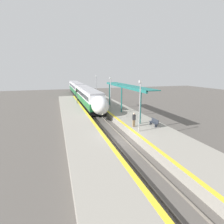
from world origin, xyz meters
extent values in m
plane|color=#56514C|center=(0.00, 0.00, 0.00)|extent=(120.00, 120.00, 0.00)
cube|color=slate|center=(-0.72, 0.00, 0.07)|extent=(0.08, 90.00, 0.15)
cube|color=slate|center=(0.72, 0.00, 0.07)|extent=(0.08, 90.00, 0.15)
cube|color=black|center=(0.00, 20.10, 0.66)|extent=(2.38, 18.16, 0.88)
cube|color=#196633|center=(0.00, 20.10, 1.56)|extent=(2.71, 19.74, 0.92)
cube|color=#196633|center=(0.00, 20.10, 2.18)|extent=(2.72, 19.74, 0.32)
cube|color=silver|center=(0.00, 20.10, 3.03)|extent=(2.71, 19.74, 1.40)
cube|color=black|center=(0.00, 20.10, 2.96)|extent=(2.73, 18.16, 0.77)
cube|color=#9E9EA3|center=(0.00, 20.10, 3.88)|extent=(2.43, 19.74, 0.30)
cylinder|color=black|center=(-0.72, 12.88, 0.42)|extent=(0.12, 0.84, 0.84)
cylinder|color=black|center=(0.72, 12.88, 0.42)|extent=(0.12, 0.84, 0.84)
cylinder|color=black|center=(-0.72, 15.08, 0.42)|extent=(0.12, 0.84, 0.84)
cylinder|color=black|center=(0.72, 15.08, 0.42)|extent=(0.12, 0.84, 0.84)
cylinder|color=black|center=(-0.72, 25.12, 0.42)|extent=(0.12, 0.84, 0.84)
cylinder|color=black|center=(0.72, 25.12, 0.42)|extent=(0.12, 0.84, 0.84)
cylinder|color=black|center=(-0.72, 27.32, 0.42)|extent=(0.12, 0.84, 0.84)
cylinder|color=black|center=(0.72, 27.32, 0.42)|extent=(0.12, 0.84, 0.84)
ellipsoid|color=silver|center=(0.00, 8.88, 2.41)|extent=(2.60, 4.06, 2.90)
ellipsoid|color=black|center=(0.00, 8.37, 2.89)|extent=(1.89, 2.37, 1.48)
sphere|color=#F9F4CC|center=(0.00, 7.36, 1.35)|extent=(0.24, 0.24, 0.24)
cube|color=black|center=(0.00, 40.64, 0.66)|extent=(2.38, 18.16, 0.88)
cube|color=#196633|center=(0.00, 40.64, 1.56)|extent=(2.71, 19.74, 0.92)
cube|color=#196633|center=(0.00, 40.64, 2.18)|extent=(2.72, 19.74, 0.32)
cube|color=silver|center=(0.00, 40.64, 3.03)|extent=(2.71, 19.74, 1.40)
cube|color=black|center=(0.00, 40.64, 2.96)|extent=(2.73, 18.16, 0.77)
cube|color=#9E9EA3|center=(0.00, 40.64, 3.88)|extent=(2.43, 19.74, 0.30)
cylinder|color=black|center=(-0.72, 33.42, 0.42)|extent=(0.12, 0.84, 0.84)
cylinder|color=black|center=(0.72, 33.42, 0.42)|extent=(0.12, 0.84, 0.84)
cylinder|color=black|center=(-0.72, 35.62, 0.42)|extent=(0.12, 0.84, 0.84)
cylinder|color=black|center=(0.72, 35.62, 0.42)|extent=(0.12, 0.84, 0.84)
cylinder|color=black|center=(-0.72, 45.66, 0.42)|extent=(0.12, 0.84, 0.84)
cylinder|color=black|center=(0.72, 45.66, 0.42)|extent=(0.12, 0.84, 0.84)
cylinder|color=black|center=(-0.72, 47.86, 0.42)|extent=(0.12, 0.84, 0.84)
cylinder|color=black|center=(0.72, 47.86, 0.42)|extent=(0.12, 0.84, 0.84)
cube|color=gray|center=(4.11, 0.00, 0.45)|extent=(5.02, 64.00, 0.89)
cube|color=yellow|center=(1.80, 0.00, 0.90)|extent=(0.40, 64.00, 0.01)
cube|color=gray|center=(-3.66, 0.00, 0.45)|extent=(4.11, 64.00, 0.89)
cube|color=yellow|center=(-1.80, 0.00, 0.90)|extent=(0.40, 64.00, 0.01)
cube|color=#2D333D|center=(4.95, 0.82, 1.10)|extent=(0.36, 0.06, 0.42)
cube|color=#2D333D|center=(4.95, 2.01, 1.10)|extent=(0.36, 0.06, 0.42)
cube|color=#2D333D|center=(4.95, 1.41, 1.33)|extent=(0.44, 1.59, 0.03)
cube|color=#2D333D|center=(5.15, 1.41, 1.56)|extent=(0.04, 1.59, 0.44)
cube|color=#7F6647|center=(2.51, 1.91, 1.32)|extent=(0.28, 0.20, 0.85)
cube|color=#333338|center=(2.51, 1.91, 2.08)|extent=(0.36, 0.22, 0.67)
sphere|color=beige|center=(2.51, 1.91, 2.53)|extent=(0.23, 0.23, 0.23)
cylinder|color=#59595E|center=(-2.21, 19.91, 1.66)|extent=(0.14, 0.14, 3.33)
cube|color=black|center=(-2.21, 19.91, 3.68)|extent=(0.28, 0.20, 0.70)
sphere|color=#1ED833|center=(-2.21, 19.80, 3.85)|extent=(0.14, 0.14, 0.14)
sphere|color=#330A0A|center=(-2.21, 19.80, 3.51)|extent=(0.14, 0.14, 0.14)
cylinder|color=#9E9EA3|center=(2.35, 0.20, 3.61)|extent=(0.12, 0.12, 5.44)
cube|color=silver|center=(2.35, 0.20, 6.45)|extent=(0.36, 0.20, 0.24)
cylinder|color=#9E9EA3|center=(2.35, 10.83, 3.61)|extent=(0.12, 0.12, 5.44)
cube|color=silver|center=(2.35, 10.83, 6.45)|extent=(0.36, 0.20, 0.24)
cylinder|color=#9E9EA3|center=(2.35, 21.47, 3.61)|extent=(0.12, 0.12, 5.44)
cube|color=silver|center=(2.35, 21.47, 6.45)|extent=(0.36, 0.20, 0.24)
cylinder|color=#1E6B66|center=(3.82, 2.87, 2.96)|extent=(0.20, 0.20, 4.14)
cylinder|color=#1E6B66|center=(3.82, 9.63, 2.96)|extent=(0.20, 0.20, 4.14)
cylinder|color=#1E6B66|center=(3.82, 16.40, 2.96)|extent=(0.20, 0.20, 4.14)
cube|color=#1E6B66|center=(3.82, 9.63, 5.13)|extent=(0.24, 16.53, 0.36)
cube|color=#1E6B66|center=(4.72, 9.63, 5.25)|extent=(2.00, 16.53, 0.10)
camera|label=1|loc=(-6.23, -16.71, 7.53)|focal=28.00mm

